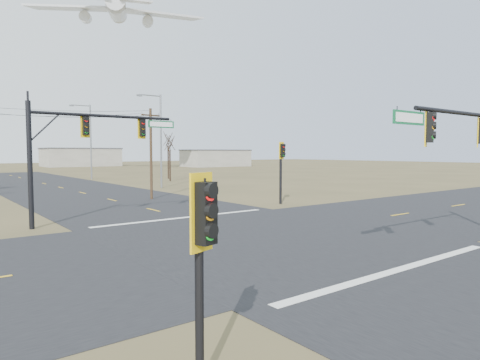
% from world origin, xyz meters
% --- Properties ---
extents(ground, '(320.00, 320.00, 0.00)m').
position_xyz_m(ground, '(0.00, 0.00, 0.00)').
color(ground, brown).
rests_on(ground, ground).
extents(road_ew, '(160.00, 14.00, 0.02)m').
position_xyz_m(road_ew, '(0.00, 0.00, 0.01)').
color(road_ew, black).
rests_on(road_ew, ground).
extents(road_ns, '(14.00, 160.00, 0.02)m').
position_xyz_m(road_ns, '(0.00, 0.00, 0.01)').
color(road_ns, black).
rests_on(road_ns, ground).
extents(stop_bar_near, '(12.00, 0.40, 0.01)m').
position_xyz_m(stop_bar_near, '(0.00, -7.50, 0.03)').
color(stop_bar_near, silver).
rests_on(stop_bar_near, road_ns).
extents(stop_bar_far, '(12.00, 0.40, 0.01)m').
position_xyz_m(stop_bar_far, '(0.00, 7.50, 0.03)').
color(stop_bar_far, silver).
rests_on(stop_bar_far, road_ns).
extents(mast_arm_near, '(10.32, 0.59, 6.24)m').
position_xyz_m(mast_arm_near, '(4.88, -7.95, 4.56)').
color(mast_arm_near, black).
rests_on(mast_arm_near, ground).
extents(mast_arm_far, '(8.84, 0.46, 6.88)m').
position_xyz_m(mast_arm_far, '(-5.50, 9.17, 4.98)').
color(mast_arm_far, black).
rests_on(mast_arm_far, ground).
extents(pedestal_signal_ne, '(0.60, 0.53, 4.97)m').
position_xyz_m(pedestal_signal_ne, '(9.72, 9.03, 3.54)').
color(pedestal_signal_ne, black).
rests_on(pedestal_signal_ne, ground).
extents(pedestal_signal_sw, '(0.66, 0.55, 3.84)m').
position_xyz_m(pedestal_signal_sw, '(-9.65, -9.82, 2.85)').
color(pedestal_signal_sw, black).
rests_on(pedestal_signal_sw, ground).
extents(utility_pole_near, '(1.91, 0.57, 7.92)m').
position_xyz_m(utility_pole_near, '(3.01, 18.48, 4.17)').
color(utility_pole_near, '#422E1C').
rests_on(utility_pole_near, ground).
extents(streetlight_a, '(2.97, 0.27, 10.69)m').
position_xyz_m(streetlight_a, '(8.99, 28.78, 6.01)').
color(streetlight_a, gray).
rests_on(streetlight_a, ground).
extents(streetlight_b, '(3.12, 0.31, 11.24)m').
position_xyz_m(streetlight_b, '(7.73, 49.34, 6.31)').
color(streetlight_b, gray).
rests_on(streetlight_b, ground).
extents(bare_tree_c, '(3.21, 3.21, 6.97)m').
position_xyz_m(bare_tree_c, '(15.51, 38.41, 5.47)').
color(bare_tree_c, black).
rests_on(bare_tree_c, ground).
extents(bare_tree_d, '(3.51, 3.51, 7.67)m').
position_xyz_m(bare_tree_d, '(17.83, 43.33, 6.17)').
color(bare_tree_d, black).
rests_on(bare_tree_d, ground).
extents(warehouse_mid, '(20.00, 12.00, 5.00)m').
position_xyz_m(warehouse_mid, '(25.00, 110.00, 2.50)').
color(warehouse_mid, '#AAA597').
rests_on(warehouse_mid, ground).
extents(warehouse_right, '(18.00, 10.00, 4.50)m').
position_xyz_m(warehouse_right, '(55.00, 85.00, 2.25)').
color(warehouse_right, '#AAA597').
rests_on(warehouse_right, ground).
extents(jet_airliner, '(28.21, 28.78, 13.68)m').
position_xyz_m(jet_airliner, '(18.99, 65.76, 31.76)').
color(jet_airliner, white).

